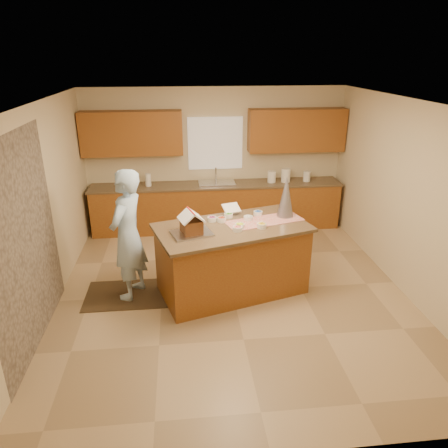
{
  "coord_description": "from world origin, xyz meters",
  "views": [
    {
      "loc": [
        -0.69,
        -5.32,
        3.28
      ],
      "look_at": [
        -0.1,
        0.2,
        1.0
      ],
      "focal_mm": 33.65,
      "sensor_mm": 36.0,
      "label": 1
    }
  ],
  "objects_px": {
    "gingerbread_house": "(191,224)",
    "tinsel_tree": "(286,196)",
    "island_base": "(232,260)",
    "boy": "(128,235)"
  },
  "relations": [
    {
      "from": "island_base",
      "to": "tinsel_tree",
      "type": "xyz_separation_m",
      "value": [
        0.82,
        0.3,
        0.84
      ]
    },
    {
      "from": "gingerbread_house",
      "to": "boy",
      "type": "bearing_deg",
      "value": 163.6
    },
    {
      "from": "tinsel_tree",
      "to": "boy",
      "type": "height_order",
      "value": "boy"
    },
    {
      "from": "tinsel_tree",
      "to": "boy",
      "type": "relative_size",
      "value": 0.33
    },
    {
      "from": "island_base",
      "to": "boy",
      "type": "xyz_separation_m",
      "value": [
        -1.45,
        0.03,
        0.45
      ]
    },
    {
      "from": "gingerbread_house",
      "to": "tinsel_tree",
      "type": "bearing_deg",
      "value": 20.65
    },
    {
      "from": "island_base",
      "to": "tinsel_tree",
      "type": "distance_m",
      "value": 1.22
    },
    {
      "from": "island_base",
      "to": "boy",
      "type": "bearing_deg",
      "value": 162.48
    },
    {
      "from": "island_base",
      "to": "gingerbread_house",
      "type": "distance_m",
      "value": 0.92
    },
    {
      "from": "boy",
      "to": "gingerbread_house",
      "type": "height_order",
      "value": "boy"
    }
  ]
}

